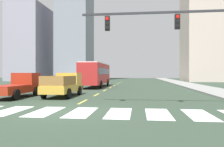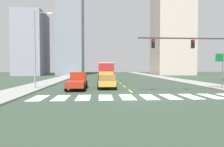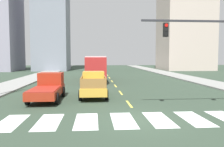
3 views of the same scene
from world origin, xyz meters
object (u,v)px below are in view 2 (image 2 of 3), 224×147
at_px(pickup_dark, 77,81).
at_px(traffic_signal_gantry, 205,50).
at_px(pickup_stakebed, 106,80).
at_px(streetlight_left, 36,46).
at_px(direction_sign_green, 223,63).
at_px(city_bus, 105,70).

distance_m(pickup_dark, traffic_signal_gantry, 14.03).
relative_size(pickup_stakebed, traffic_signal_gantry, 0.52).
bearing_deg(traffic_signal_gantry, streetlight_left, 167.09).
relative_size(direction_sign_green, streetlight_left, 0.47).
height_order(pickup_stakebed, streetlight_left, streetlight_left).
relative_size(pickup_dark, city_bus, 0.48).
height_order(city_bus, direction_sign_green, direction_sign_green).
height_order(city_bus, traffic_signal_gantry, traffic_signal_gantry).
distance_m(pickup_stakebed, direction_sign_green, 13.71).
xyz_separation_m(pickup_stakebed, pickup_dark, (-3.44, -1.22, -0.02)).
xyz_separation_m(pickup_dark, direction_sign_green, (16.72, -1.40, 2.11)).
xyz_separation_m(direction_sign_green, streetlight_left, (-21.39, 1.41, 1.94)).
xyz_separation_m(pickup_stakebed, direction_sign_green, (13.29, -2.63, 2.10)).
xyz_separation_m(pickup_stakebed, traffic_signal_gantry, (9.58, -5.27, 3.30)).
bearing_deg(streetlight_left, direction_sign_green, -3.76).
distance_m(pickup_dark, streetlight_left, 6.17).
distance_m(pickup_dark, direction_sign_green, 16.92).
bearing_deg(streetlight_left, city_bus, 58.66).
relative_size(pickup_dark, direction_sign_green, 1.24).
distance_m(city_bus, direction_sign_green, 19.99).
height_order(direction_sign_green, streetlight_left, streetlight_left).
bearing_deg(pickup_dark, direction_sign_green, -6.89).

